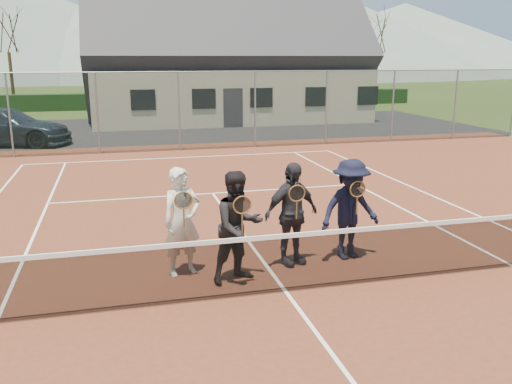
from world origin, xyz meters
TOP-DOWN VIEW (x-y plane):
  - ground at (0.00, 20.00)m, footprint 220.00×220.00m
  - court_surface at (0.00, 0.00)m, footprint 30.00×30.00m
  - tarmac_carpark at (-4.00, 20.00)m, footprint 40.00×12.00m
  - hedge_row at (0.00, 32.00)m, footprint 40.00×1.20m
  - hill_centre at (20.00, 95.00)m, footprint 120.00×120.00m
  - hill_east at (55.00, 95.00)m, footprint 90.00×90.00m
  - car_c at (-6.75, 16.62)m, footprint 5.59×3.41m
  - court_markings at (0.00, 0.00)m, footprint 11.03×23.83m
  - tennis_net at (0.00, 0.00)m, footprint 11.68×0.08m
  - perimeter_fence at (0.00, 13.50)m, footprint 30.07×0.07m
  - clubhouse at (4.00, 24.00)m, footprint 15.60×8.20m
  - tree_b at (-9.00, 33.00)m, footprint 3.20×3.20m
  - tree_c at (2.00, 33.00)m, footprint 3.20×3.20m
  - tree_d at (12.00, 33.00)m, footprint 3.20×3.20m
  - tree_e at (18.00, 33.00)m, footprint 3.20×3.20m
  - player_a at (-1.42, 1.14)m, footprint 0.76×0.62m
  - player_b at (-0.59, 0.64)m, footprint 1.04×0.92m
  - player_c at (0.45, 1.12)m, footprint 1.14×0.73m
  - player_d at (1.54, 1.14)m, footprint 1.26×0.86m

SIDE VIEW (x-z plane):
  - ground at x=0.00m, z-range 0.00..0.00m
  - tarmac_carpark at x=-4.00m, z-range 0.00..0.01m
  - court_surface at x=0.00m, z-range 0.00..0.02m
  - court_markings at x=0.00m, z-range 0.02..0.03m
  - tennis_net at x=0.00m, z-range -0.01..1.09m
  - hedge_row at x=0.00m, z-range 0.00..1.10m
  - car_c at x=-6.75m, z-range 0.00..1.51m
  - player_d at x=1.54m, z-range 0.02..1.82m
  - player_b at x=-0.59m, z-range 0.02..1.82m
  - player_c at x=0.45m, z-range 0.02..1.82m
  - player_a at x=-1.42m, z-range 0.02..1.82m
  - perimeter_fence at x=0.00m, z-range 0.01..3.03m
  - clubhouse at x=4.00m, z-range 0.14..7.84m
  - tree_b at x=-9.00m, z-range 1.91..9.68m
  - tree_c at x=2.00m, z-range 1.91..9.68m
  - tree_d at x=12.00m, z-range 1.91..9.68m
  - tree_e at x=18.00m, z-range 1.91..9.68m
  - hill_east at x=55.00m, z-range 0.00..14.00m
  - hill_centre at x=20.00m, z-range 0.00..22.00m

